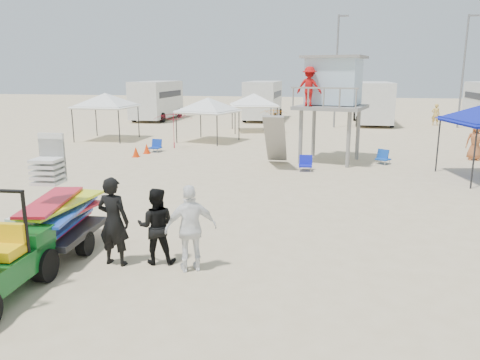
# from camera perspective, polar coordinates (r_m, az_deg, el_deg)

# --- Properties ---
(ground) EXTENTS (140.00, 140.00, 0.00)m
(ground) POSITION_cam_1_polar(r_m,az_deg,el_deg) (9.87, -6.29, -11.15)
(ground) COLOR beige
(ground) RESTS_ON ground
(surf_trailer) EXTENTS (1.56, 2.70, 2.42)m
(surf_trailer) POSITION_cam_1_polar(r_m,az_deg,el_deg) (11.21, -21.51, -3.66)
(surf_trailer) COLOR black
(surf_trailer) RESTS_ON ground
(man_left) EXTENTS (0.74, 0.52, 1.92)m
(man_left) POSITION_cam_1_polar(r_m,az_deg,el_deg) (10.24, -15.17, -4.89)
(man_left) COLOR black
(man_left) RESTS_ON ground
(man_mid) EXTENTS (0.92, 0.78, 1.66)m
(man_mid) POSITION_cam_1_polar(r_m,az_deg,el_deg) (10.17, -10.18, -5.54)
(man_mid) COLOR black
(man_mid) RESTS_ON ground
(man_right) EXTENTS (1.16, 0.87, 1.83)m
(man_right) POSITION_cam_1_polar(r_m,az_deg,el_deg) (9.65, -5.99, -5.90)
(man_right) COLOR white
(man_right) RESTS_ON ground
(lifeguard_tower) EXTENTS (3.49, 3.49, 4.63)m
(lifeguard_tower) POSITION_cam_1_polar(r_m,az_deg,el_deg) (21.75, 10.93, 11.27)
(lifeguard_tower) COLOR gray
(lifeguard_tower) RESTS_ON ground
(canopy_white_a) EXTENTS (3.52, 3.52, 2.99)m
(canopy_white_a) POSITION_cam_1_polar(r_m,az_deg,el_deg) (27.69, -3.93, 9.71)
(canopy_white_a) COLOR black
(canopy_white_a) RESTS_ON ground
(canopy_white_b) EXTENTS (3.07, 3.07, 3.21)m
(canopy_white_b) POSITION_cam_1_polar(r_m,az_deg,el_deg) (29.55, -16.12, 9.87)
(canopy_white_b) COLOR black
(canopy_white_b) RESTS_ON ground
(canopy_white_c) EXTENTS (3.67, 3.67, 3.00)m
(canopy_white_c) POSITION_cam_1_polar(r_m,az_deg,el_deg) (32.55, 1.71, 10.26)
(canopy_white_c) COLOR black
(canopy_white_c) RESTS_ON ground
(umbrella_a) EXTENTS (2.55, 2.58, 1.96)m
(umbrella_a) POSITION_cam_1_polar(r_m,az_deg,el_deg) (25.42, -8.14, 6.02)
(umbrella_a) COLOR red
(umbrella_a) RESTS_ON ground
(umbrella_b) EXTENTS (2.69, 2.69, 1.73)m
(umbrella_b) POSITION_cam_1_polar(r_m,az_deg,el_deg) (30.79, 4.12, 7.10)
(umbrella_b) COLOR orange
(umbrella_b) RESTS_ON ground
(cone_near) EXTENTS (0.34, 0.34, 0.50)m
(cone_near) POSITION_cam_1_polar(r_m,az_deg,el_deg) (23.26, -12.58, 3.37)
(cone_near) COLOR red
(cone_near) RESTS_ON ground
(cone_far) EXTENTS (0.34, 0.34, 0.50)m
(cone_far) POSITION_cam_1_polar(r_m,az_deg,el_deg) (24.14, -11.31, 3.77)
(cone_far) COLOR #F73707
(cone_far) RESTS_ON ground
(beach_chair_a) EXTENTS (0.59, 0.64, 0.64)m
(beach_chair_a) POSITION_cam_1_polar(r_m,az_deg,el_deg) (24.63, -10.20, 4.15)
(beach_chair_a) COLOR #0F33A5
(beach_chair_a) RESTS_ON ground
(beach_chair_b) EXTENTS (0.58, 0.62, 0.64)m
(beach_chair_b) POSITION_cam_1_polar(r_m,az_deg,el_deg) (19.75, 7.99, 2.05)
(beach_chair_b) COLOR #1018B7
(beach_chair_b) RESTS_ON ground
(beach_chair_c) EXTENTS (0.73, 0.83, 0.64)m
(beach_chair_c) POSITION_cam_1_polar(r_m,az_deg,el_deg) (22.00, 17.02, 2.73)
(beach_chair_c) COLOR #0F43AB
(beach_chair_c) RESTS_ON ground
(rv_far_left) EXTENTS (2.64, 6.80, 3.25)m
(rv_far_left) POSITION_cam_1_polar(r_m,az_deg,el_deg) (41.36, -10.10, 9.75)
(rv_far_left) COLOR silver
(rv_far_left) RESTS_ON ground
(rv_mid_left) EXTENTS (2.65, 6.50, 3.25)m
(rv_mid_left) POSITION_cam_1_polar(r_m,az_deg,el_deg) (40.55, 2.83, 9.87)
(rv_mid_left) COLOR silver
(rv_mid_left) RESTS_ON ground
(rv_mid_right) EXTENTS (2.64, 7.00, 3.25)m
(rv_mid_right) POSITION_cam_1_polar(r_m,az_deg,el_deg) (38.78, 15.96, 9.25)
(rv_mid_right) COLOR silver
(rv_mid_right) RESTS_ON ground
(light_pole_left) EXTENTS (0.14, 0.14, 8.00)m
(light_pole_left) POSITION_cam_1_polar(r_m,az_deg,el_deg) (35.59, 11.66, 12.73)
(light_pole_left) COLOR slate
(light_pole_left) RESTS_ON ground
(light_pole_right) EXTENTS (0.14, 0.14, 8.00)m
(light_pole_right) POSITION_cam_1_polar(r_m,az_deg,el_deg) (38.22, 25.54, 11.76)
(light_pole_right) COLOR slate
(light_pole_right) RESTS_ON ground
(distant_beachgoers) EXTENTS (2.03, 15.67, 1.74)m
(distant_beachgoers) POSITION_cam_1_polar(r_m,az_deg,el_deg) (29.32, 25.01, 5.61)
(distant_beachgoers) COLOR #AC5D31
(distant_beachgoers) RESTS_ON ground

